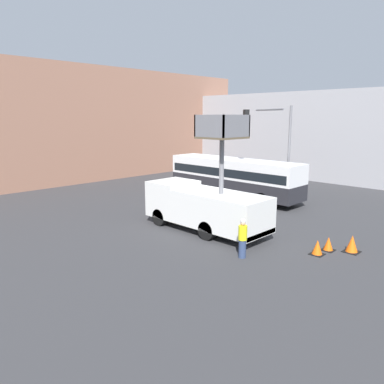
{
  "coord_description": "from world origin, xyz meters",
  "views": [
    {
      "loc": [
        -15.66,
        -13.84,
        6.02
      ],
      "look_at": [
        -1.42,
        0.23,
        1.99
      ],
      "focal_mm": 35.0,
      "sensor_mm": 36.0,
      "label": 1
    }
  ],
  "objects": [
    {
      "name": "ground_plane",
      "position": [
        0.0,
        0.0,
        0.0
      ],
      "size": [
        120.0,
        120.0,
        0.0
      ],
      "primitive_type": "plane",
      "color": "#333335"
    },
    {
      "name": "building_backdrop_far",
      "position": [
        0.0,
        22.02,
        5.32
      ],
      "size": [
        44.0,
        10.0,
        10.64
      ],
      "color": "#936651",
      "rests_on": "ground_plane"
    },
    {
      "name": "building_backdrop_side",
      "position": [
        22.35,
        5.23,
        4.2
      ],
      "size": [
        10.0,
        28.0,
        8.41
      ],
      "color": "#9E9EA3",
      "rests_on": "ground_plane"
    },
    {
      "name": "utility_truck",
      "position": [
        -1.42,
        -0.7,
        1.45
      ],
      "size": [
        2.41,
        7.19,
        6.12
      ],
      "color": "silver",
      "rests_on": "ground_plane"
    },
    {
      "name": "city_bus",
      "position": [
        6.24,
        3.41,
        1.73
      ],
      "size": [
        2.47,
        10.81,
        2.93
      ],
      "rotation": [
        0.0,
        0.0,
        1.4
      ],
      "color": "#232328",
      "rests_on": "ground_plane"
    },
    {
      "name": "traffic_light_pole",
      "position": [
        7.12,
        0.52,
        4.57
      ],
      "size": [
        3.45,
        3.2,
        6.8
      ],
      "color": "slate",
      "rests_on": "ground_plane"
    },
    {
      "name": "road_worker_near_truck",
      "position": [
        -3.16,
        -4.56,
        0.88
      ],
      "size": [
        0.38,
        0.38,
        1.77
      ],
      "rotation": [
        0.0,
        0.0,
        1.89
      ],
      "color": "navy",
      "rests_on": "ground_plane"
    },
    {
      "name": "road_worker_directing",
      "position": [
        1.08,
        0.77,
        0.88
      ],
      "size": [
        0.38,
        0.38,
        1.77
      ],
      "rotation": [
        0.0,
        0.0,
        4.17
      ],
      "color": "navy",
      "rests_on": "ground_plane"
    },
    {
      "name": "traffic_cone_near_truck",
      "position": [
        0.87,
        -7.68,
        0.37
      ],
      "size": [
        0.68,
        0.68,
        0.78
      ],
      "color": "black",
      "rests_on": "ground_plane"
    },
    {
      "name": "traffic_cone_mid_road",
      "position": [
        -0.53,
        -6.71,
        0.31
      ],
      "size": [
        0.58,
        0.58,
        0.66
      ],
      "color": "black",
      "rests_on": "ground_plane"
    },
    {
      "name": "traffic_cone_far_side",
      "position": [
        0.33,
        -6.82,
        0.3
      ],
      "size": [
        0.55,
        0.55,
        0.63
      ],
      "color": "black",
      "rests_on": "ground_plane"
    }
  ]
}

